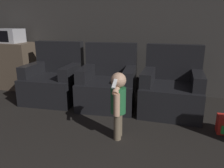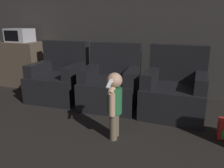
# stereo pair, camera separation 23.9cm
# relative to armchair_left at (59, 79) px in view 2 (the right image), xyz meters

# --- Properties ---
(wall_back) EXTENTS (8.40, 0.05, 2.60)m
(wall_back) POSITION_rel_armchair_left_xyz_m (1.27, 0.86, 0.96)
(wall_back) COLOR #33302D
(wall_back) RESTS_ON ground_plane
(armchair_left) EXTENTS (0.91, 0.90, 0.99)m
(armchair_left) POSITION_rel_armchair_left_xyz_m (0.00, 0.00, 0.00)
(armchair_left) COLOR black
(armchair_left) RESTS_ON ground_plane
(armchair_middle) EXTENTS (0.94, 0.93, 0.99)m
(armchair_middle) POSITION_rel_armchair_left_xyz_m (0.99, -0.00, 0.00)
(armchair_middle) COLOR black
(armchair_middle) RESTS_ON ground_plane
(armchair_right) EXTENTS (0.88, 0.87, 0.99)m
(armchair_right) POSITION_rel_armchair_left_xyz_m (1.99, 0.00, 0.00)
(armchair_right) COLOR black
(armchair_right) RESTS_ON ground_plane
(person_toddler) EXTENTS (0.17, 0.32, 0.79)m
(person_toddler) POSITION_rel_armchair_left_xyz_m (1.40, -1.02, 0.13)
(person_toddler) COLOR brown
(person_toddler) RESTS_ON ground_plane
(kitchen_counter) EXTENTS (1.10, 0.62, 0.92)m
(kitchen_counter) POSITION_rel_armchair_left_xyz_m (-1.28, 0.48, 0.12)
(kitchen_counter) COLOR brown
(kitchen_counter) RESTS_ON ground_plane
(microwave) EXTENTS (0.50, 0.40, 0.27)m
(microwave) POSITION_rel_armchair_left_xyz_m (-1.22, 0.47, 0.72)
(microwave) COLOR #B7B7BC
(microwave) RESTS_ON kitchen_counter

